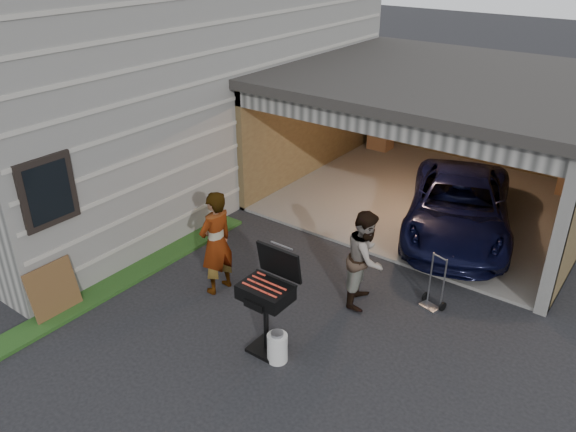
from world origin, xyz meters
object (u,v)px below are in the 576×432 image
at_px(bbq_grill, 267,295).
at_px(propane_tank, 277,348).
at_px(minivan, 458,209).
at_px(plywood_panel, 54,291).
at_px(hand_truck, 433,297).
at_px(woman, 216,243).
at_px(man, 366,258).

xyz_separation_m(bbq_grill, propane_tank, (0.27, -0.12, -0.73)).
distance_m(minivan, plywood_panel, 7.55).
distance_m(propane_tank, plywood_panel, 3.72).
bearing_deg(bbq_grill, plywood_panel, -157.26).
relative_size(propane_tank, plywood_panel, 0.50).
bearing_deg(hand_truck, woman, -135.65).
xyz_separation_m(minivan, propane_tank, (-0.62, -5.08, -0.36)).
bearing_deg(minivan, bbq_grill, -118.90).
bearing_deg(hand_truck, man, -135.94).
xyz_separation_m(plywood_panel, hand_truck, (4.76, 3.77, -0.26)).
xyz_separation_m(man, hand_truck, (1.00, 0.54, -0.64)).
bearing_deg(bbq_grill, minivan, 79.86).
relative_size(plywood_panel, hand_truck, 0.94).
bearing_deg(plywood_panel, bbq_grill, 22.74).
distance_m(bbq_grill, plywood_panel, 3.55).
relative_size(woman, hand_truck, 1.94).
xyz_separation_m(woman, man, (2.15, 1.18, -0.09)).
xyz_separation_m(woman, bbq_grill, (1.63, -0.69, 0.04)).
bearing_deg(bbq_grill, hand_truck, 57.83).
height_order(woman, plywood_panel, woman).
distance_m(minivan, bbq_grill, 5.05).
bearing_deg(man, plywood_panel, 114.85).
relative_size(minivan, propane_tank, 9.47).
bearing_deg(minivan, propane_tank, -115.72).
relative_size(minivan, hand_truck, 4.44).
xyz_separation_m(man, propane_tank, (-0.25, -2.00, -0.61)).
distance_m(woman, hand_truck, 3.66).
relative_size(woman, man, 1.11).
bearing_deg(plywood_panel, woman, 51.91).
relative_size(woman, plywood_panel, 2.06).
height_order(bbq_grill, hand_truck, bbq_grill).
height_order(man, plywood_panel, man).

